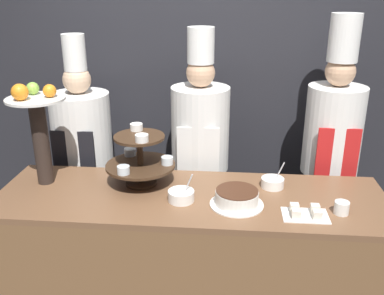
# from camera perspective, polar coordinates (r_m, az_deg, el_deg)

# --- Properties ---
(wall_back) EXTENTS (10.00, 0.06, 2.80)m
(wall_back) POSITION_cam_1_polar(r_m,az_deg,el_deg) (3.23, 1.48, 9.43)
(wall_back) COLOR #232328
(wall_back) RESTS_ON ground_plane
(buffet_counter) EXTENTS (2.19, 0.68, 0.93)m
(buffet_counter) POSITION_cam_1_polar(r_m,az_deg,el_deg) (2.66, -0.20, -15.40)
(buffet_counter) COLOR brown
(buffet_counter) RESTS_ON ground_plane
(tiered_stand) EXTENTS (0.41, 0.41, 0.34)m
(tiered_stand) POSITION_cam_1_polar(r_m,az_deg,el_deg) (2.50, -6.92, -1.34)
(tiered_stand) COLOR #3D2819
(tiered_stand) RESTS_ON buffet_counter
(fruit_pedestal) EXTENTS (0.33, 0.33, 0.61)m
(fruit_pedestal) POSITION_cam_1_polar(r_m,az_deg,el_deg) (2.58, -19.86, 3.05)
(fruit_pedestal) COLOR #2D231E
(fruit_pedestal) RESTS_ON buffet_counter
(cake_round) EXTENTS (0.29, 0.29, 0.09)m
(cake_round) POSITION_cam_1_polar(r_m,az_deg,el_deg) (2.31, 6.00, -6.71)
(cake_round) COLOR white
(cake_round) RESTS_ON buffet_counter
(cup_white) EXTENTS (0.08, 0.08, 0.07)m
(cup_white) POSITION_cam_1_polar(r_m,az_deg,el_deg) (2.35, 19.32, -7.59)
(cup_white) COLOR white
(cup_white) RESTS_ON buffet_counter
(cake_square_tray) EXTENTS (0.23, 0.15, 0.05)m
(cake_square_tray) POSITION_cam_1_polar(r_m,az_deg,el_deg) (2.28, 14.89, -8.42)
(cake_square_tray) COLOR white
(cake_square_tray) RESTS_ON buffet_counter
(serving_bowl_near) EXTENTS (0.14, 0.14, 0.16)m
(serving_bowl_near) POSITION_cam_1_polar(r_m,az_deg,el_deg) (2.34, -1.45, -6.43)
(serving_bowl_near) COLOR white
(serving_bowl_near) RESTS_ON buffet_counter
(serving_bowl_far) EXTENTS (0.13, 0.13, 0.16)m
(serving_bowl_far) POSITION_cam_1_polar(r_m,az_deg,el_deg) (2.54, 10.69, -4.61)
(serving_bowl_far) COLOR white
(serving_bowl_far) RESTS_ON buffet_counter
(chef_left) EXTENTS (0.41, 0.41, 1.74)m
(chef_left) POSITION_cam_1_polar(r_m,az_deg,el_deg) (3.16, -14.24, -0.59)
(chef_left) COLOR black
(chef_left) RESTS_ON ground_plane
(chef_center_left) EXTENTS (0.40, 0.40, 1.79)m
(chef_center_left) POSITION_cam_1_polar(r_m,az_deg,el_deg) (2.97, 1.08, -0.24)
(chef_center_left) COLOR #28282D
(chef_center_left) RESTS_ON ground_plane
(chef_center_right) EXTENTS (0.38, 0.38, 1.88)m
(chef_center_right) POSITION_cam_1_polar(r_m,az_deg,el_deg) (3.03, 18.04, -0.06)
(chef_center_right) COLOR #28282D
(chef_center_right) RESTS_ON ground_plane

